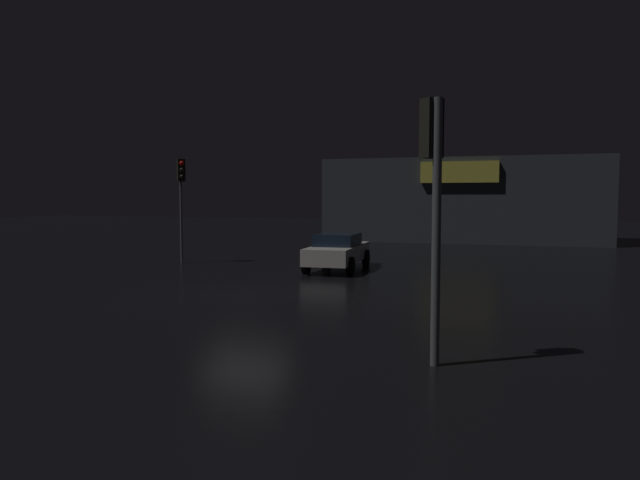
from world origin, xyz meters
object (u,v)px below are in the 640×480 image
Objects in this scene: car_near at (338,251)px; traffic_signal_main at (181,184)px; traffic_signal_opposite at (433,180)px; store_building at (463,200)px.

traffic_signal_main is at bearing 177.65° from car_near.
car_near is (-5.17, 12.16, -2.37)m from traffic_signal_opposite.
traffic_signal_main reaches higher than car_near.
traffic_signal_opposite reaches higher than car_near.
traffic_signal_opposite is at bearing -45.40° from traffic_signal_main.
store_building is at bearing 79.14° from car_near.
store_building reaches higher than traffic_signal_main.
traffic_signal_opposite is (1.72, -30.15, 0.47)m from store_building.
traffic_signal_opposite is (12.28, -12.45, -0.31)m from traffic_signal_main.
store_building is at bearing 59.19° from traffic_signal_main.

